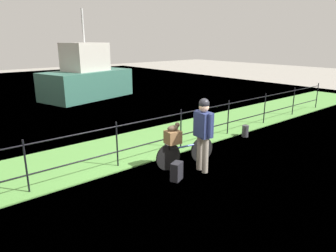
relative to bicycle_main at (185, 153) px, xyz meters
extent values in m
plane|color=gray|center=(-0.25, -0.92, -0.33)|extent=(60.00, 60.00, 0.00)
cube|color=#569342|center=(-0.25, 1.89, -0.32)|extent=(27.00, 2.40, 0.03)
plane|color=#60849E|center=(-0.25, 11.25, -0.33)|extent=(30.00, 30.00, 0.00)
cylinder|color=black|center=(-3.25, 0.96, 0.22)|extent=(0.04, 0.04, 1.10)
cylinder|color=black|center=(-1.25, 0.96, 0.22)|extent=(0.04, 0.04, 1.10)
cylinder|color=black|center=(0.75, 0.96, 0.22)|extent=(0.04, 0.04, 1.10)
cylinder|color=black|center=(2.75, 0.96, 0.22)|extent=(0.04, 0.04, 1.10)
cylinder|color=black|center=(4.75, 0.96, 0.22)|extent=(0.04, 0.04, 1.10)
cylinder|color=black|center=(6.75, 0.96, 0.22)|extent=(0.04, 0.04, 1.10)
cylinder|color=black|center=(8.75, 0.96, 0.22)|extent=(0.04, 0.04, 1.10)
cylinder|color=black|center=(-0.25, 0.96, 0.05)|extent=(18.00, 0.03, 0.03)
cylinder|color=black|center=(-0.25, 0.96, 0.66)|extent=(18.00, 0.03, 0.03)
cylinder|color=black|center=(0.49, -0.07, -0.02)|extent=(0.63, 0.14, 0.63)
cylinder|color=black|center=(-0.45, 0.07, -0.02)|extent=(0.63, 0.14, 0.63)
cylinder|color=#3D569E|center=(0.02, 0.00, 0.15)|extent=(0.74, 0.15, 0.04)
cube|color=black|center=(-0.34, 0.05, 0.19)|extent=(0.21, 0.12, 0.06)
cube|color=slate|center=(-0.34, 0.05, 0.29)|extent=(0.38, 0.21, 0.02)
cube|color=brown|center=(-0.34, 0.05, 0.44)|extent=(0.36, 0.34, 0.29)
ellipsoid|color=#4C3D2D|center=(-0.34, 0.05, 0.65)|extent=(0.30, 0.18, 0.13)
sphere|color=#4C3D2D|center=(-0.22, 0.03, 0.71)|extent=(0.11, 0.11, 0.11)
cylinder|color=gray|center=(0.11, -0.37, 0.08)|extent=(0.14, 0.14, 0.82)
cylinder|color=gray|center=(0.09, -0.57, 0.08)|extent=(0.14, 0.14, 0.82)
cube|color=navy|center=(0.10, -0.47, 0.77)|extent=(0.32, 0.43, 0.56)
cylinder|color=navy|center=(0.13, -0.25, 0.80)|extent=(0.10, 0.10, 0.50)
cylinder|color=navy|center=(0.07, -0.69, 0.80)|extent=(0.10, 0.10, 0.50)
sphere|color=tan|center=(0.10, -0.47, 1.16)|extent=(0.22, 0.22, 0.22)
sphere|color=black|center=(0.10, -0.47, 1.23)|extent=(0.23, 0.23, 0.23)
cube|color=black|center=(-0.66, -0.45, -0.13)|extent=(0.33, 0.28, 0.40)
cylinder|color=#38383D|center=(2.98, 0.46, -0.15)|extent=(0.20, 0.20, 0.36)
cube|color=#336656|center=(2.24, 9.74, 0.36)|extent=(4.87, 3.32, 1.38)
cube|color=#B7B2A8|center=(2.24, 9.74, 1.74)|extent=(2.30, 2.02, 1.38)
cylinder|color=#B2B2B2|center=(2.24, 9.74, 3.23)|extent=(0.10, 0.10, 1.60)
camera|label=1|loc=(-4.66, -4.92, 2.56)|focal=32.74mm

